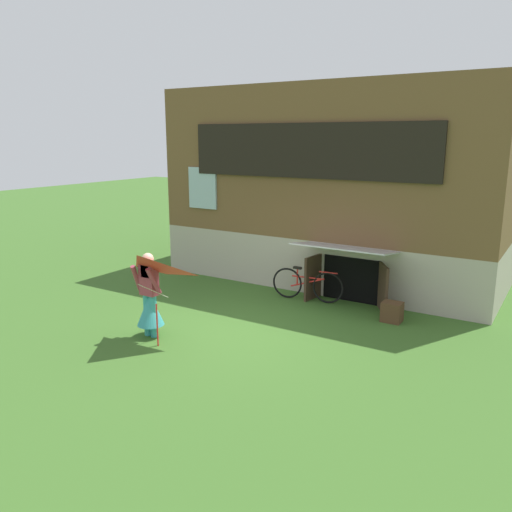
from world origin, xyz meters
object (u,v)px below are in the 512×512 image
person (150,302)px  wooden_crate (392,312)px  bicycle_red (307,285)px  kite (138,282)px

person → wooden_crate: (3.72, 3.28, -0.49)m
bicycle_red → wooden_crate: bicycle_red is taller
bicycle_red → person: bearing=-120.8°
bicycle_red → wooden_crate: bearing=-16.6°
person → bicycle_red: 3.96m
bicycle_red → wooden_crate: 2.19m
person → kite: (0.38, -0.65, 0.61)m
person → kite: size_ratio=1.04×
person → bicycle_red: size_ratio=0.95×
kite → wooden_crate: (3.34, 3.93, -1.10)m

